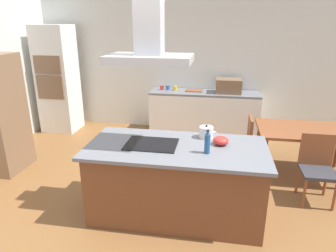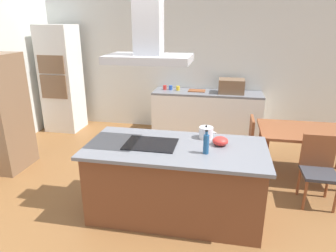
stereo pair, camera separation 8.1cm
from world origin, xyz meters
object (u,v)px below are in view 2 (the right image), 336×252
(coffee_mug_yellow, at_px, (178,88))
(range_hood, at_px, (149,38))
(coffee_mug_red, at_px, (165,87))
(wall_oven_stack, at_px, (61,79))
(dining_table, at_px, (308,136))
(coffee_mug_blue, at_px, (171,88))
(chair_at_left_end, at_px, (244,141))
(cutting_board, at_px, (197,91))
(olive_oil_bottle, at_px, (206,144))
(mixing_bowl, at_px, (220,141))
(tea_kettle, at_px, (206,133))
(countertop_microwave, at_px, (231,86))
(cooktop, at_px, (151,144))
(chair_facing_island, at_px, (319,165))

(coffee_mug_yellow, bearing_deg, range_hood, -87.13)
(coffee_mug_red, xyz_separation_m, wall_oven_stack, (-2.17, -0.30, 0.16))
(coffee_mug_red, bearing_deg, dining_table, -33.39)
(coffee_mug_blue, bearing_deg, wall_oven_stack, -172.50)
(chair_at_left_end, bearing_deg, dining_table, 0.00)
(coffee_mug_blue, xyz_separation_m, cutting_board, (0.55, -0.02, -0.04))
(olive_oil_bottle, xyz_separation_m, wall_oven_stack, (-3.25, 2.78, 0.09))
(coffee_mug_yellow, bearing_deg, mixing_bowl, -71.24)
(tea_kettle, xyz_separation_m, coffee_mug_yellow, (-0.77, 2.60, -0.03))
(countertop_microwave, xyz_separation_m, dining_table, (1.13, -1.58, -0.37))
(coffee_mug_yellow, bearing_deg, cutting_board, 1.00)
(olive_oil_bottle, distance_m, countertop_microwave, 3.03)
(mixing_bowl, bearing_deg, wall_oven_stack, 143.58)
(countertop_microwave, distance_m, wall_oven_stack, 3.55)
(cutting_board, distance_m, dining_table, 2.45)
(cooktop, bearing_deg, countertop_microwave, 71.97)
(cooktop, height_order, olive_oil_bottle, olive_oil_bottle)
(coffee_mug_yellow, bearing_deg, chair_at_left_end, -51.40)
(tea_kettle, distance_m, mixing_bowl, 0.26)
(olive_oil_bottle, height_order, chair_at_left_end, olive_oil_bottle)
(tea_kettle, xyz_separation_m, mixing_bowl, (0.18, -0.19, -0.02))
(coffee_mug_blue, relative_size, dining_table, 0.06)
(dining_table, bearing_deg, mixing_bowl, -137.29)
(chair_at_left_end, bearing_deg, mixing_bowl, -106.62)
(coffee_mug_red, bearing_deg, range_hood, -81.71)
(mixing_bowl, bearing_deg, tea_kettle, 132.72)
(coffee_mug_blue, xyz_separation_m, coffee_mug_yellow, (0.16, -0.03, 0.00))
(coffee_mug_yellow, bearing_deg, tea_kettle, -73.49)
(olive_oil_bottle, height_order, countertop_microwave, countertop_microwave)
(countertop_microwave, relative_size, dining_table, 0.36)
(cooktop, bearing_deg, olive_oil_bottle, -11.45)
(tea_kettle, xyz_separation_m, coffee_mug_red, (-1.05, 2.62, -0.03))
(coffee_mug_blue, bearing_deg, cooktop, -84.12)
(cooktop, distance_m, chair_facing_island, 2.20)
(countertop_microwave, bearing_deg, mixing_bowl, -92.87)
(countertop_microwave, xyz_separation_m, coffee_mug_yellow, (-1.08, 0.04, -0.09))
(countertop_microwave, height_order, range_hood, range_hood)
(wall_oven_stack, distance_m, chair_facing_island, 5.11)
(mixing_bowl, distance_m, range_hood, 1.41)
(wall_oven_stack, bearing_deg, olive_oil_bottle, -40.49)
(tea_kettle, bearing_deg, mixing_bowl, -47.28)
(coffee_mug_blue, distance_m, chair_facing_island, 3.34)
(chair_facing_island, distance_m, chair_at_left_end, 1.13)
(coffee_mug_blue, distance_m, coffee_mug_yellow, 0.16)
(tea_kettle, xyz_separation_m, olive_oil_bottle, (0.03, -0.46, 0.04))
(olive_oil_bottle, height_order, wall_oven_stack, wall_oven_stack)
(coffee_mug_blue, bearing_deg, coffee_mug_yellow, -9.29)
(mixing_bowl, relative_size, countertop_microwave, 0.37)
(cooktop, xyz_separation_m, coffee_mug_red, (-0.43, 2.94, 0.04))
(mixing_bowl, distance_m, coffee_mug_red, 3.07)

